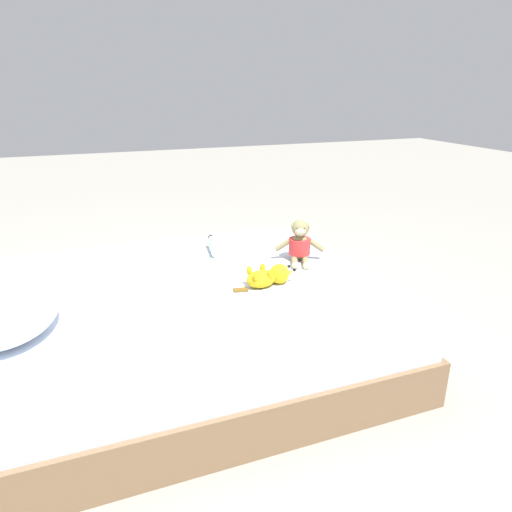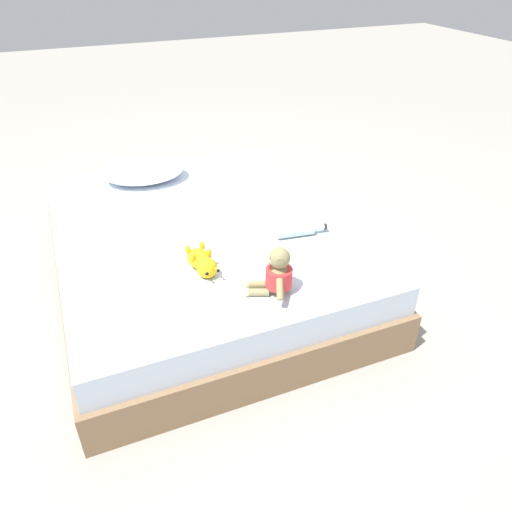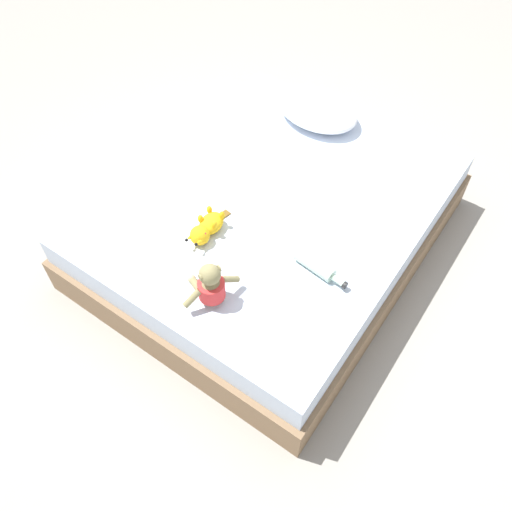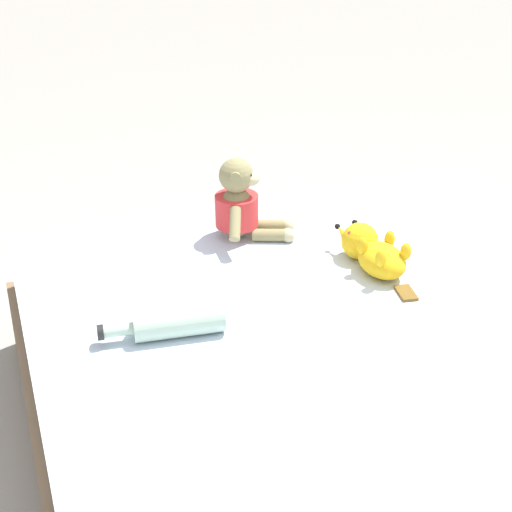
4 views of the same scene
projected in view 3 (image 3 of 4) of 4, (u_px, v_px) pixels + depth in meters
The scene contains 6 objects.
ground_plane at pixel (272, 242), 3.01m from camera, with size 16.00×16.00×0.00m, color #9E998E.
bed at pixel (273, 220), 2.87m from camera, with size 1.60×1.97×0.38m.
pillow at pixel (318, 110), 3.10m from camera, with size 0.57×0.44×0.15m.
plush_monkey at pixel (210, 285), 2.21m from camera, with size 0.25×0.28×0.24m.
plush_yellow_creature at pixel (207, 228), 2.50m from camera, with size 0.12×0.33×0.10m.
glass_bottle at pixel (317, 266), 2.36m from camera, with size 0.29×0.10×0.07m.
Camera 3 is at (1.07, -1.68, 2.27)m, focal length 35.28 mm.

